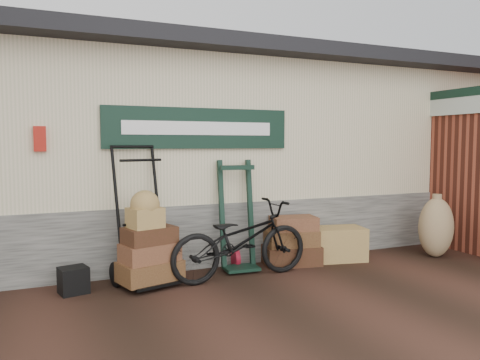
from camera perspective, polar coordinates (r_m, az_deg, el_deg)
name	(u,v)px	position (r m, az deg, el deg)	size (l,w,h in m)	color
ground	(249,286)	(5.88, 1.09, -12.80)	(80.00, 80.00, 0.00)	black
station_building	(183,151)	(8.18, -6.92, 3.53)	(14.40, 4.10, 3.20)	#4C4C47
brick_outbuilding	(454,168)	(9.45, 24.68, 1.38)	(1.71, 4.51, 2.62)	maroon
porter_trolley	(142,213)	(5.93, -11.89, -4.01)	(0.88, 0.66, 1.76)	black
green_barrow	(237,215)	(6.47, -0.31, -4.33)	(0.55, 0.46, 1.51)	black
suitcase_stack	(291,240)	(6.84, 6.27, -7.29)	(0.80, 0.50, 0.71)	#382311
wicker_hamper	(338,244)	(7.22, 11.90, -7.60)	(0.75, 0.49, 0.49)	brown
black_trunk	(73,280)	(5.90, -19.64, -11.44)	(0.31, 0.27, 0.31)	black
bicycle	(241,236)	(6.06, 0.10, -6.82)	(1.92, 0.67, 1.12)	black
burlap_sack_left	(436,227)	(7.82, 22.79, -5.35)	(0.57, 0.48, 0.92)	#926E4F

